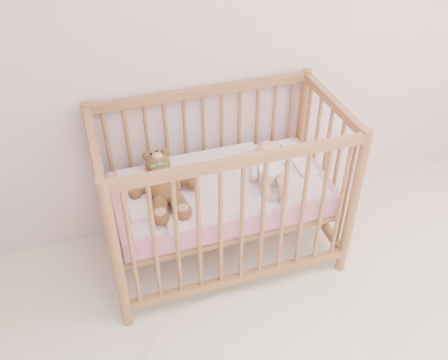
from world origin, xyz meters
name	(u,v)px	position (x,y,z in m)	size (l,w,h in m)	color
wall_back	(280,12)	(0.00, 2.00, 1.35)	(4.00, 0.02, 2.70)	silver
crib	(221,191)	(-0.47, 1.60, 0.50)	(1.36, 0.76, 1.00)	#9A6541
mattress	(221,193)	(-0.47, 1.60, 0.49)	(1.22, 0.62, 0.13)	#CF8193
blanket	(221,183)	(-0.47, 1.60, 0.56)	(1.10, 0.58, 0.06)	pink
baby	(270,165)	(-0.19, 1.58, 0.64)	(0.26, 0.53, 0.13)	silver
teddy_bear	(164,185)	(-0.80, 1.58, 0.65)	(0.40, 0.57, 0.16)	brown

